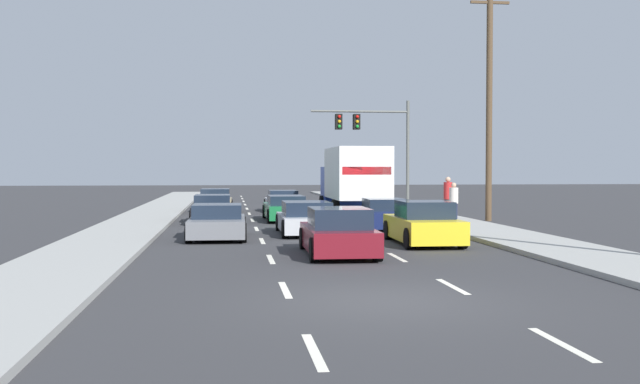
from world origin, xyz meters
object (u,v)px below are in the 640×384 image
at_px(car_tan, 215,202).
at_px(utility_pole_mid, 489,102).
at_px(car_green, 285,209).
at_px(traffic_signal_mast, 368,130).
at_px(pedestrian_mid_block, 448,198).
at_px(car_navy, 384,215).
at_px(car_black, 213,210).
at_px(car_white, 282,202).
at_px(car_gray, 217,223).
at_px(box_truck, 354,178).
at_px(car_silver, 306,219).
at_px(car_yellow, 423,225).
at_px(car_maroon, 338,233).
at_px(pedestrian_near_corner, 454,202).

bearing_deg(car_tan, utility_pole_mid, -33.50).
relative_size(car_green, traffic_signal_mast, 0.71).
bearing_deg(pedestrian_mid_block, traffic_signal_mast, 94.76).
relative_size(car_navy, pedestrian_mid_block, 2.35).
distance_m(car_black, pedestrian_mid_block, 10.50).
distance_m(car_white, car_navy, 12.75).
xyz_separation_m(car_gray, pedestrian_mid_block, (10.14, 6.73, 0.55)).
relative_size(car_green, utility_pole_mid, 0.45).
height_order(car_white, box_truck, box_truck).
xyz_separation_m(box_truck, traffic_signal_mast, (2.50, 9.38, 2.83)).
distance_m(car_silver, pedestrian_mid_block, 8.88).
bearing_deg(box_truck, pedestrian_mid_block, -47.91).
bearing_deg(car_green, box_truck, 32.09).
distance_m(car_tan, car_green, 7.57).
bearing_deg(car_yellow, car_navy, 90.07).
relative_size(car_gray, car_green, 0.92).
distance_m(box_truck, car_navy, 7.52).
bearing_deg(car_maroon, car_yellow, 40.88).
relative_size(car_tan, utility_pole_mid, 0.39).
height_order(car_maroon, car_navy, car_maroon).
distance_m(utility_pole_mid, pedestrian_mid_block, 4.76).
relative_size(utility_pole_mid, pedestrian_near_corner, 6.34).
xyz_separation_m(car_maroon, box_truck, (3.15, 16.10, 1.34)).
height_order(car_tan, pedestrian_mid_block, pedestrian_mid_block).
relative_size(car_navy, car_yellow, 1.04).
bearing_deg(car_silver, car_green, 91.53).
bearing_deg(car_green, utility_pole_mid, -8.90).
height_order(car_black, pedestrian_near_corner, pedestrian_near_corner).
relative_size(car_black, car_silver, 1.07).
distance_m(car_tan, car_yellow, 19.24).
height_order(car_maroon, box_truck, box_truck).
relative_size(car_maroon, traffic_signal_mast, 0.64).
bearing_deg(traffic_signal_mast, pedestrian_near_corner, -86.84).
distance_m(car_navy, utility_pole_mid, 8.31).
bearing_deg(car_navy, traffic_signal_mast, 81.45).
distance_m(box_truck, car_yellow, 13.46).
distance_m(car_black, car_green, 3.43).
relative_size(box_truck, car_navy, 1.73).
height_order(car_tan, car_black, car_tan).
height_order(car_tan, car_green, car_tan).
bearing_deg(car_maroon, car_black, 106.00).
bearing_deg(car_tan, pedestrian_mid_block, -39.37).
bearing_deg(car_white, traffic_signal_mast, 37.93).
distance_m(car_yellow, pedestrian_mid_block, 10.08).
bearing_deg(traffic_signal_mast, car_maroon, -102.49).
relative_size(car_white, car_yellow, 1.00).
xyz_separation_m(car_green, car_maroon, (0.41, -13.87, 0.05)).
relative_size(car_tan, pedestrian_mid_block, 2.19).
bearing_deg(car_black, pedestrian_mid_block, -4.41).
xyz_separation_m(car_black, utility_pole_mid, (12.46, -0.47, 4.82)).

